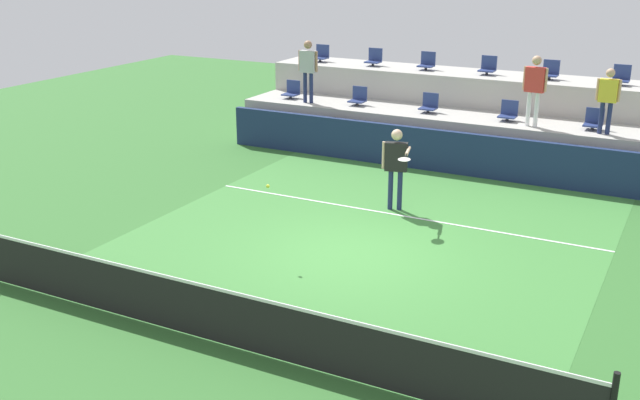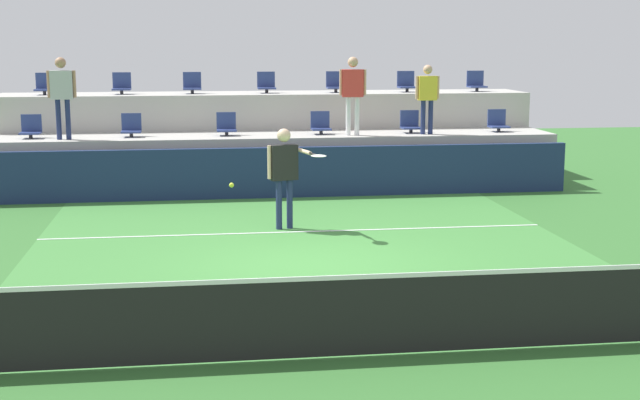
{
  "view_description": "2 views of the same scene",
  "coord_description": "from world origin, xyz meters",
  "px_view_note": "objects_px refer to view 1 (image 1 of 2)",
  "views": [
    {
      "loc": [
        5.63,
        -12.04,
        5.62
      ],
      "look_at": [
        -0.57,
        -0.15,
        1.03
      ],
      "focal_mm": 42.19,
      "sensor_mm": 36.0,
      "label": 1
    },
    {
      "loc": [
        -1.72,
        -13.02,
        3.38
      ],
      "look_at": [
        -0.03,
        -0.88,
        1.17
      ],
      "focal_mm": 49.83,
      "sensor_mm": 36.0,
      "label": 2
    }
  ],
  "objects_px": {
    "stadium_chair_lower_far_left": "(292,91)",
    "stadium_chair_lower_mid_left": "(429,104)",
    "stadium_chair_upper_right": "(621,77)",
    "stadium_chair_upper_center": "(488,67)",
    "stadium_chair_lower_left": "(358,97)",
    "stadium_chair_upper_far_left": "(321,55)",
    "spectator_leaning_on_rail": "(535,84)",
    "stadium_chair_upper_mid_left": "(427,62)",
    "tennis_ball": "(268,186)",
    "tennis_player": "(396,161)",
    "spectator_in_white": "(308,65)",
    "stadium_chair_upper_left": "(374,59)",
    "stadium_chair_lower_right": "(594,121)",
    "spectator_in_grey": "(608,95)",
    "stadium_chair_upper_mid_right": "(550,71)",
    "stadium_chair_lower_mid_right": "(508,112)"
  },
  "relations": [
    {
      "from": "stadium_chair_upper_left",
      "to": "stadium_chair_upper_mid_right",
      "type": "height_order",
      "value": "same"
    },
    {
      "from": "stadium_chair_upper_far_left",
      "to": "spectator_in_white",
      "type": "bearing_deg",
      "value": -72.07
    },
    {
      "from": "stadium_chair_lower_left",
      "to": "spectator_leaning_on_rail",
      "type": "xyz_separation_m",
      "value": [
        4.97,
        -0.38,
        0.86
      ]
    },
    {
      "from": "stadium_chair_lower_left",
      "to": "stadium_chair_lower_mid_left",
      "type": "distance_m",
      "value": 2.12
    },
    {
      "from": "stadium_chair_lower_mid_left",
      "to": "stadium_chair_lower_right",
      "type": "distance_m",
      "value": 4.28
    },
    {
      "from": "stadium_chair_lower_left",
      "to": "stadium_chair_lower_mid_left",
      "type": "xyz_separation_m",
      "value": [
        2.12,
        0.0,
        0.0
      ]
    },
    {
      "from": "stadium_chair_lower_mid_right",
      "to": "stadium_chair_upper_mid_left",
      "type": "relative_size",
      "value": 1.0
    },
    {
      "from": "stadium_chair_lower_mid_left",
      "to": "spectator_leaning_on_rail",
      "type": "distance_m",
      "value": 3.0
    },
    {
      "from": "stadium_chair_upper_mid_right",
      "to": "stadium_chair_lower_left",
      "type": "bearing_deg",
      "value": -159.88
    },
    {
      "from": "stadium_chair_upper_right",
      "to": "spectator_in_white",
      "type": "xyz_separation_m",
      "value": [
        -8.15,
        -2.18,
        0.02
      ]
    },
    {
      "from": "stadium_chair_lower_left",
      "to": "tennis_ball",
      "type": "bearing_deg",
      "value": -76.7
    },
    {
      "from": "spectator_in_white",
      "to": "spectator_in_grey",
      "type": "bearing_deg",
      "value": 0.0
    },
    {
      "from": "stadium_chair_upper_right",
      "to": "spectator_in_grey",
      "type": "xyz_separation_m",
      "value": [
        -0.03,
        -2.18,
        -0.12
      ]
    },
    {
      "from": "stadium_chair_lower_far_left",
      "to": "spectator_leaning_on_rail",
      "type": "xyz_separation_m",
      "value": [
        7.15,
        -0.38,
        0.86
      ]
    },
    {
      "from": "stadium_chair_lower_mid_left",
      "to": "stadium_chair_upper_mid_left",
      "type": "height_order",
      "value": "stadium_chair_upper_mid_left"
    },
    {
      "from": "stadium_chair_lower_mid_left",
      "to": "stadium_chair_upper_far_left",
      "type": "distance_m",
      "value": 4.69
    },
    {
      "from": "stadium_chair_upper_left",
      "to": "stadium_chair_upper_mid_right",
      "type": "distance_m",
      "value": 5.23
    },
    {
      "from": "stadium_chair_upper_mid_right",
      "to": "spectator_leaning_on_rail",
      "type": "xyz_separation_m",
      "value": [
        0.06,
        -2.18,
        0.01
      ]
    },
    {
      "from": "stadium_chair_lower_left",
      "to": "stadium_chair_upper_left",
      "type": "distance_m",
      "value": 2.02
    },
    {
      "from": "stadium_chair_lower_mid_left",
      "to": "stadium_chair_upper_center",
      "type": "bearing_deg",
      "value": 59.44
    },
    {
      "from": "stadium_chair_lower_mid_left",
      "to": "stadium_chair_upper_left",
      "type": "distance_m",
      "value": 3.15
    },
    {
      "from": "stadium_chair_lower_far_left",
      "to": "stadium_chair_lower_mid_left",
      "type": "height_order",
      "value": "same"
    },
    {
      "from": "stadium_chair_upper_center",
      "to": "spectator_in_white",
      "type": "relative_size",
      "value": 0.29
    },
    {
      "from": "stadium_chair_lower_far_left",
      "to": "stadium_chair_upper_far_left",
      "type": "height_order",
      "value": "stadium_chair_upper_far_left"
    },
    {
      "from": "stadium_chair_lower_far_left",
      "to": "tennis_ball",
      "type": "height_order",
      "value": "stadium_chair_lower_far_left"
    },
    {
      "from": "stadium_chair_lower_left",
      "to": "stadium_chair_upper_right",
      "type": "xyz_separation_m",
      "value": [
        6.73,
        1.8,
        0.85
      ]
    },
    {
      "from": "stadium_chair_lower_far_left",
      "to": "stadium_chair_lower_mid_left",
      "type": "distance_m",
      "value": 4.3
    },
    {
      "from": "stadium_chair_upper_far_left",
      "to": "stadium_chair_upper_left",
      "type": "height_order",
      "value": "same"
    },
    {
      "from": "stadium_chair_upper_right",
      "to": "stadium_chair_upper_center",
      "type": "bearing_deg",
      "value": 180.0
    },
    {
      "from": "stadium_chair_lower_mid_left",
      "to": "tennis_ball",
      "type": "relative_size",
      "value": 7.65
    },
    {
      "from": "spectator_in_grey",
      "to": "stadium_chair_upper_mid_right",
      "type": "bearing_deg",
      "value": 129.36
    },
    {
      "from": "stadium_chair_upper_right",
      "to": "stadium_chair_lower_far_left",
      "type": "bearing_deg",
      "value": -168.58
    },
    {
      "from": "stadium_chair_lower_far_left",
      "to": "stadium_chair_lower_mid_left",
      "type": "relative_size",
      "value": 1.0
    },
    {
      "from": "stadium_chair_upper_center",
      "to": "stadium_chair_lower_mid_left",
      "type": "bearing_deg",
      "value": -120.56
    },
    {
      "from": "stadium_chair_upper_far_left",
      "to": "stadium_chair_upper_right",
      "type": "relative_size",
      "value": 1.0
    },
    {
      "from": "spectator_leaning_on_rail",
      "to": "tennis_ball",
      "type": "relative_size",
      "value": 26.03
    },
    {
      "from": "stadium_chair_lower_far_left",
      "to": "stadium_chair_upper_center",
      "type": "xyz_separation_m",
      "value": [
        5.36,
        1.8,
        0.85
      ]
    },
    {
      "from": "stadium_chair_upper_mid_left",
      "to": "spectator_leaning_on_rail",
      "type": "height_order",
      "value": "spectator_leaning_on_rail"
    },
    {
      "from": "stadium_chair_lower_left",
      "to": "stadium_chair_upper_far_left",
      "type": "bearing_deg",
      "value": 139.73
    },
    {
      "from": "stadium_chair_lower_mid_left",
      "to": "spectator_leaning_on_rail",
      "type": "xyz_separation_m",
      "value": [
        2.85,
        -0.38,
        0.86
      ]
    },
    {
      "from": "tennis_player",
      "to": "spectator_in_grey",
      "type": "relative_size",
      "value": 1.16
    },
    {
      "from": "tennis_ball",
      "to": "stadium_chair_upper_center",
      "type": "bearing_deg",
      "value": 82.68
    },
    {
      "from": "stadium_chair_lower_right",
      "to": "stadium_chair_upper_right",
      "type": "relative_size",
      "value": 1.0
    },
    {
      "from": "stadium_chair_lower_left",
      "to": "stadium_chair_upper_mid_left",
      "type": "distance_m",
      "value": 2.42
    },
    {
      "from": "stadium_chair_lower_mid_left",
      "to": "spectator_in_white",
      "type": "relative_size",
      "value": 0.29
    },
    {
      "from": "stadium_chair_upper_far_left",
      "to": "stadium_chair_upper_mid_left",
      "type": "relative_size",
      "value": 1.0
    },
    {
      "from": "tennis_player",
      "to": "spectator_in_white",
      "type": "relative_size",
      "value": 1.03
    },
    {
      "from": "stadium_chair_lower_right",
      "to": "stadium_chair_upper_mid_left",
      "type": "height_order",
      "value": "stadium_chair_upper_mid_left"
    },
    {
      "from": "spectator_leaning_on_rail",
      "to": "stadium_chair_lower_left",
      "type": "bearing_deg",
      "value": 175.59
    },
    {
      "from": "stadium_chair_upper_center",
      "to": "stadium_chair_lower_far_left",
      "type": "bearing_deg",
      "value": -161.45
    }
  ]
}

